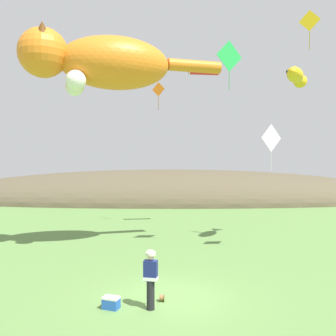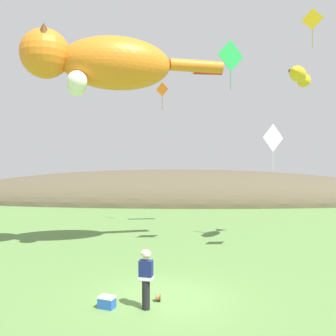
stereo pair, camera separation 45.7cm
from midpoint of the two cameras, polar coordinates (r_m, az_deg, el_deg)
The scene contains 12 objects.
ground_plane at distance 12.80m, azimuth 0.43°, elevation -19.24°, with size 120.00×120.00×0.00m, color #5B8442.
distant_hill_ridge at distance 41.31m, azimuth 1.51°, elevation -4.90°, with size 52.68×14.79×6.75m.
festival_attendant at distance 11.66m, azimuth -2.21°, elevation -16.36°, with size 0.46×0.34×1.77m.
kite_spool at distance 12.52m, azimuth -0.41°, elevation -19.15°, with size 0.15×0.24×0.24m.
picnic_cooler at distance 12.10m, azimuth -8.18°, elevation -19.57°, with size 0.57×0.47×0.36m.
kite_giant_cat at distance 18.84m, azimuth -9.38°, elevation 15.52°, with size 9.63×4.15×3.00m.
kite_fish_windsock at distance 20.55m, azimuth 19.97°, elevation 13.15°, with size 1.90×2.74×0.83m.
kite_tube_streamer at distance 24.54m, azimuth 6.46°, elevation 14.37°, with size 1.95×0.67×0.44m.
kite_diamond_green at distance 18.65m, azimuth 10.25°, elevation 16.46°, with size 1.31×0.71×2.38m.
kite_diamond_white at distance 18.40m, azimuth 16.41°, elevation 4.38°, with size 1.11×0.72×2.21m.
kite_diamond_orange at distance 25.18m, azimuth -0.35°, elevation 11.85°, with size 0.83×0.47×1.84m.
kite_diamond_gold at distance 20.70m, azimuth 21.79°, elevation 20.27°, with size 0.91×0.50×1.93m.
Camera 2 is at (0.55, -11.97, 4.50)m, focal length 40.00 mm.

